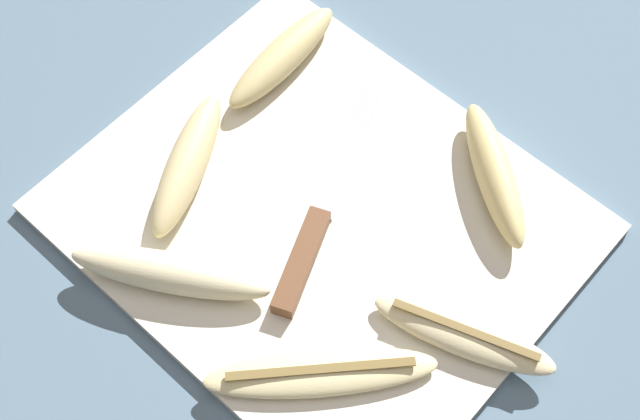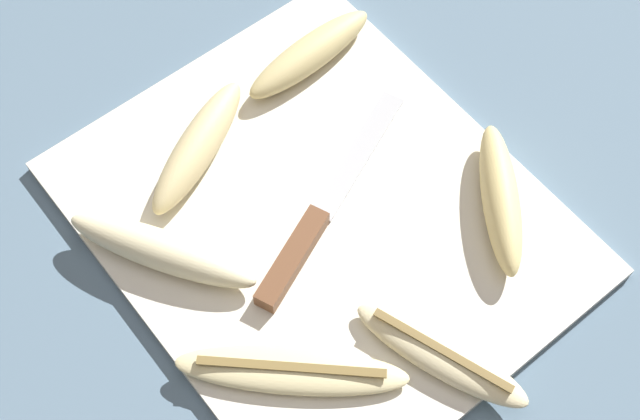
{
  "view_description": "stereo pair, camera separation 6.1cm",
  "coord_description": "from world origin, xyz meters",
  "px_view_note": "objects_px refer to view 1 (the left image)",
  "views": [
    {
      "loc": [
        0.26,
        -0.28,
        0.73
      ],
      "look_at": [
        0.0,
        0.0,
        0.02
      ],
      "focal_mm": 50.0,
      "sensor_mm": 36.0,
      "label": 1
    },
    {
      "loc": [
        0.3,
        -0.24,
        0.73
      ],
      "look_at": [
        0.0,
        0.0,
        0.02
      ],
      "focal_mm": 50.0,
      "sensor_mm": 36.0,
      "label": 2
    }
  ],
  "objects_px": {
    "knife": "(312,236)",
    "banana_golden_short": "(494,174)",
    "banana_cream_curved": "(464,335)",
    "banana_mellow_near": "(187,164)",
    "banana_pale_long": "(170,273)",
    "banana_spotted_left": "(282,57)",
    "banana_soft_right": "(321,373)"
  },
  "relations": [
    {
      "from": "knife",
      "to": "banana_mellow_near",
      "type": "xyz_separation_m",
      "value": [
        -0.13,
        -0.03,
        0.01
      ]
    },
    {
      "from": "knife",
      "to": "banana_golden_short",
      "type": "distance_m",
      "value": 0.18
    },
    {
      "from": "banana_pale_long",
      "to": "banana_golden_short",
      "type": "bearing_deg",
      "value": 60.7
    },
    {
      "from": "banana_golden_short",
      "to": "banana_pale_long",
      "type": "distance_m",
      "value": 0.31
    },
    {
      "from": "banana_golden_short",
      "to": "banana_soft_right",
      "type": "height_order",
      "value": "banana_golden_short"
    },
    {
      "from": "banana_cream_curved",
      "to": "banana_golden_short",
      "type": "distance_m",
      "value": 0.16
    },
    {
      "from": "banana_spotted_left",
      "to": "banana_cream_curved",
      "type": "bearing_deg",
      "value": -19.12
    },
    {
      "from": "banana_spotted_left",
      "to": "banana_mellow_near",
      "type": "relative_size",
      "value": 0.99
    },
    {
      "from": "banana_golden_short",
      "to": "banana_mellow_near",
      "type": "distance_m",
      "value": 0.28
    },
    {
      "from": "banana_mellow_near",
      "to": "banana_soft_right",
      "type": "xyz_separation_m",
      "value": [
        0.22,
        -0.06,
        -0.01
      ]
    },
    {
      "from": "banana_cream_curved",
      "to": "banana_spotted_left",
      "type": "height_order",
      "value": "banana_spotted_left"
    },
    {
      "from": "banana_spotted_left",
      "to": "banana_mellow_near",
      "type": "height_order",
      "value": "banana_mellow_near"
    },
    {
      "from": "banana_pale_long",
      "to": "banana_spotted_left",
      "type": "bearing_deg",
      "value": 110.56
    },
    {
      "from": "banana_golden_short",
      "to": "banana_soft_right",
      "type": "xyz_separation_m",
      "value": [
        0.01,
        -0.24,
        -0.01
      ]
    },
    {
      "from": "banana_spotted_left",
      "to": "knife",
      "type": "bearing_deg",
      "value": -39.07
    },
    {
      "from": "knife",
      "to": "banana_cream_curved",
      "type": "relative_size",
      "value": 1.48
    },
    {
      "from": "knife",
      "to": "banana_spotted_left",
      "type": "relative_size",
      "value": 1.56
    },
    {
      "from": "banana_golden_short",
      "to": "banana_mellow_near",
      "type": "xyz_separation_m",
      "value": [
        -0.22,
        -0.18,
        -0.0
      ]
    },
    {
      "from": "knife",
      "to": "banana_spotted_left",
      "type": "bearing_deg",
      "value": 118.18
    },
    {
      "from": "banana_mellow_near",
      "to": "banana_soft_right",
      "type": "relative_size",
      "value": 0.92
    },
    {
      "from": "banana_cream_curved",
      "to": "banana_soft_right",
      "type": "relative_size",
      "value": 0.96
    },
    {
      "from": "knife",
      "to": "banana_golden_short",
      "type": "xyz_separation_m",
      "value": [
        0.09,
        0.15,
        0.01
      ]
    },
    {
      "from": "banana_cream_curved",
      "to": "banana_soft_right",
      "type": "height_order",
      "value": "banana_cream_curved"
    },
    {
      "from": "banana_cream_curved",
      "to": "banana_golden_short",
      "type": "relative_size",
      "value": 1.14
    },
    {
      "from": "banana_soft_right",
      "to": "knife",
      "type": "bearing_deg",
      "value": 135.68
    },
    {
      "from": "banana_cream_curved",
      "to": "banana_mellow_near",
      "type": "height_order",
      "value": "banana_mellow_near"
    },
    {
      "from": "knife",
      "to": "banana_golden_short",
      "type": "height_order",
      "value": "banana_golden_short"
    },
    {
      "from": "knife",
      "to": "banana_soft_right",
      "type": "height_order",
      "value": "banana_soft_right"
    },
    {
      "from": "knife",
      "to": "banana_mellow_near",
      "type": "relative_size",
      "value": 1.55
    },
    {
      "from": "knife",
      "to": "banana_mellow_near",
      "type": "bearing_deg",
      "value": 168.44
    },
    {
      "from": "knife",
      "to": "banana_soft_right",
      "type": "xyz_separation_m",
      "value": [
        0.09,
        -0.09,
        0.0
      ]
    },
    {
      "from": "banana_mellow_near",
      "to": "banana_pale_long",
      "type": "distance_m",
      "value": 0.11
    }
  ]
}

